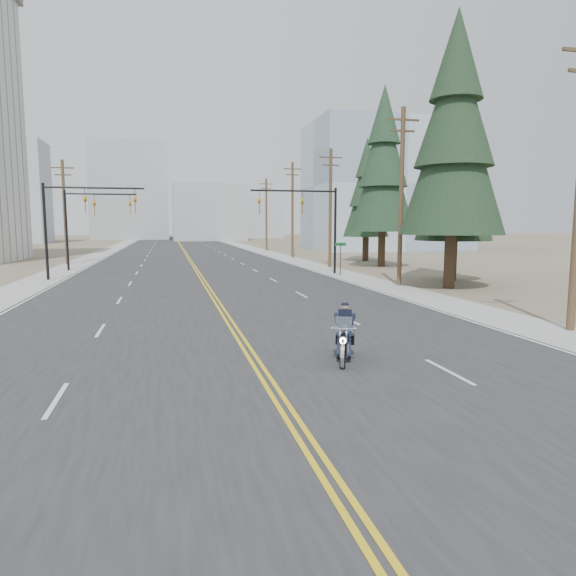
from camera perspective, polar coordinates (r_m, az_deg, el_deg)
The scene contains 24 objects.
ground_plane at distance 9.53m, azimuth 2.85°, elevation -17.95°, with size 400.00×400.00×0.00m, color #776D56.
road at distance 78.44m, azimuth -11.42°, elevation 3.98°, with size 20.00×200.00×0.01m, color #303033.
sidewalk_left at distance 78.93m, azimuth -19.81°, elevation 3.72°, with size 3.00×200.00×0.01m, color #A5A5A0.
sidewalk_right at distance 79.62m, azimuth -3.10°, elevation 4.15°, with size 3.00×200.00×0.01m, color #A5A5A0.
traffic_mast_left at distance 40.84m, azimuth -22.65°, elevation 7.79°, with size 7.10×0.26×7.00m.
traffic_mast_right at distance 41.88m, azimuth 2.63°, elevation 8.29°, with size 7.10×0.26×7.00m.
traffic_mast_far at distance 48.80m, azimuth -21.50°, elevation 7.56°, with size 6.10×0.26×7.00m.
street_sign at distance 40.57m, azimuth 5.86°, elevation 3.88°, with size 0.90×0.06×2.62m.
utility_pole_b at distance 34.72m, azimuth 12.47°, elevation 10.12°, with size 2.20×0.30×11.50m.
utility_pole_c at distance 48.67m, azimuth 4.73°, elevation 9.04°, with size 2.20×0.30×11.00m.
utility_pole_d at distance 63.11m, azimuth 0.50°, elevation 8.83°, with size 2.20×0.30×11.50m.
utility_pole_e at distance 79.72m, azimuth -2.42°, elevation 8.27°, with size 2.20×0.30×11.00m.
utility_pole_left at distance 57.21m, azimuth -23.57°, elevation 7.93°, with size 2.20×0.30×10.50m.
glass_building at distance 85.73m, azimuth 10.72°, elevation 10.93°, with size 24.00×16.00×20.00m, color #9EB5CC.
haze_bldg_a at distance 127.72m, azimuth -28.34°, elevation 9.35°, with size 14.00×12.00×22.00m, color #B7BCC6.
haze_bldg_b at distance 133.74m, azimuth -8.80°, elevation 8.25°, with size 18.00×14.00×14.00m, color #ADB2B7.
haze_bldg_c at distance 125.77m, azimuth 6.63°, elevation 9.28°, with size 16.00×12.00×18.00m, color #B7BCC6.
haze_bldg_d at distance 148.88m, azimuth -17.12°, elevation 10.20°, with size 20.00×15.00×26.00m, color #ADB2B7.
haze_bldg_e at distance 160.66m, azimuth -3.38°, elevation 7.75°, with size 14.00×14.00×12.00m, color #B7BCC6.
motorcyclist at distance 15.29m, azimuth 6.28°, elevation -4.93°, with size 0.95×2.21×1.73m, color black, non-canonical shape.
conifer_near at distance 34.55m, azimuth 18.03°, elevation 16.30°, with size 6.43×6.43×17.03m.
conifer_mid at distance 39.27m, azimuth 18.13°, elevation 12.98°, with size 5.43×5.43×14.48m.
conifer_tall at distance 50.56m, azimuth 10.56°, elevation 13.45°, with size 6.12×6.12×17.00m.
conifer_far at distance 58.19m, azimuth 8.73°, elevation 10.65°, with size 5.05×5.05×13.52m.
Camera 1 is at (-2.41, -8.30, 4.03)m, focal length 32.00 mm.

